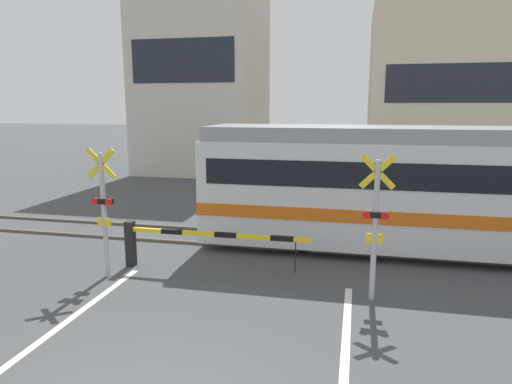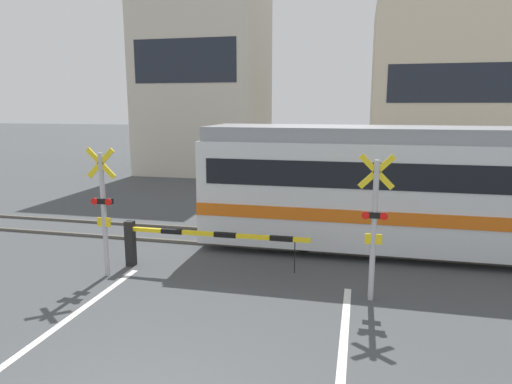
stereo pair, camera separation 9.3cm
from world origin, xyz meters
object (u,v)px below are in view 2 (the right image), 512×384
object	(u,v)px
crossing_barrier_far	(326,197)
crossing_signal_right	(374,222)
crossing_signal_left	(103,207)
commuter_train	(485,189)
pedestrian	(304,175)
crossing_barrier_near	(178,239)

from	to	relation	value
crossing_barrier_far	crossing_signal_right	distance (m)	6.72
crossing_barrier_far	crossing_signal_right	size ratio (longest dim) A/B	1.51
crossing_barrier_far	crossing_signal_left	world-z (taller)	crossing_signal_left
commuter_train	pedestrian	world-z (taller)	commuter_train
commuter_train	crossing_barrier_near	world-z (taller)	commuter_train
crossing_barrier_near	crossing_signal_left	distance (m)	1.80
commuter_train	crossing_signal_left	xyz separation A→B (m)	(-8.53, -3.41, -0.14)
commuter_train	crossing_barrier_near	bearing A→B (deg)	-159.39
commuter_train	crossing_barrier_near	xyz separation A→B (m)	(-7.13, -2.68, -1.00)
commuter_train	crossing_signal_right	world-z (taller)	commuter_train
crossing_barrier_far	crossing_signal_left	bearing A→B (deg)	-123.82
commuter_train	pedestrian	xyz separation A→B (m)	(-5.28, 6.32, -0.78)
commuter_train	crossing_signal_right	size ratio (longest dim) A/B	4.95
crossing_barrier_far	crossing_barrier_near	bearing A→B (deg)	-117.10
commuter_train	crossing_signal_left	distance (m)	9.19
crossing_signal_left	crossing_signal_right	size ratio (longest dim) A/B	1.00
crossing_barrier_far	crossing_signal_right	xyz separation A→B (m)	(1.41, -6.52, 0.85)
crossing_barrier_far	crossing_signal_left	xyz separation A→B (m)	(-4.37, -6.52, 0.85)
crossing_barrier_far	crossing_signal_right	bearing A→B (deg)	-77.83
crossing_signal_right	pedestrian	distance (m)	10.08
commuter_train	crossing_barrier_near	size ratio (longest dim) A/B	3.27
commuter_train	crossing_barrier_far	world-z (taller)	commuter_train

